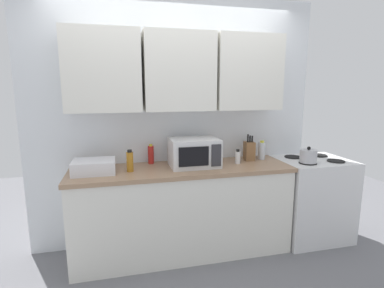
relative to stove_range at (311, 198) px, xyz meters
name	(u,v)px	position (x,y,z in m)	size (l,w,h in m)	color
wall_back_with_cabinets	(177,98)	(-1.47, 0.25, 1.12)	(3.04, 0.38, 2.60)	white
counter_run	(183,210)	(-1.47, 0.02, 0.00)	(2.17, 0.63, 0.90)	white
stove_range	(311,198)	(0.00, 0.00, 0.00)	(0.76, 0.64, 0.91)	silver
kettle	(308,156)	(-0.17, -0.14, 0.53)	(0.17, 0.17, 0.17)	#B2B2B7
microwave	(194,152)	(-1.34, 0.04, 0.59)	(0.48, 0.37, 0.28)	silver
dish_rack	(94,166)	(-2.30, 0.02, 0.51)	(0.38, 0.30, 0.12)	silver
knife_block	(249,151)	(-0.70, 0.14, 0.55)	(0.11, 0.13, 0.28)	brown
bottle_clear_tall	(262,151)	(-0.55, 0.15, 0.54)	(0.08, 0.08, 0.21)	silver
bottle_amber_vinegar	(130,161)	(-1.98, -0.01, 0.55)	(0.06, 0.06, 0.21)	#AD701E
bottle_white_jar	(238,157)	(-0.88, 0.03, 0.52)	(0.05, 0.05, 0.15)	white
bottle_red_sauce	(151,155)	(-1.75, 0.24, 0.54)	(0.06, 0.06, 0.20)	red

